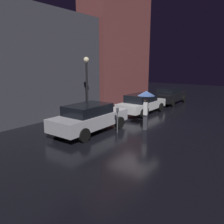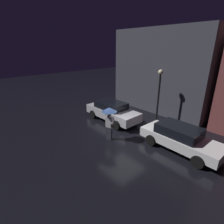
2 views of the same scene
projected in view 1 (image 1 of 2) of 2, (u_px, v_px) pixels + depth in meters
ground_plane at (134, 125)px, 12.86m from camera, size 60.00×60.00×0.00m
building_facade_left at (39, 65)px, 14.64m from camera, size 8.89×3.00×6.99m
building_facade_right at (117, 45)px, 21.15m from camera, size 7.74×3.00×10.80m
parked_car_silver at (90, 117)px, 11.51m from camera, size 4.59×2.01×1.49m
parked_car_white at (142, 103)px, 15.98m from camera, size 4.48×1.92×1.41m
parked_car_black at (170, 95)px, 20.09m from camera, size 4.62×1.90×1.47m
pedestrian_with_umbrella at (146, 101)px, 11.76m from camera, size 0.94×0.94×2.13m
parking_meter at (117, 117)px, 11.36m from camera, size 0.12×0.10×1.32m
street_lamp_near at (87, 78)px, 14.48m from camera, size 0.37×0.37×4.00m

